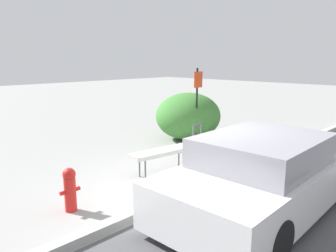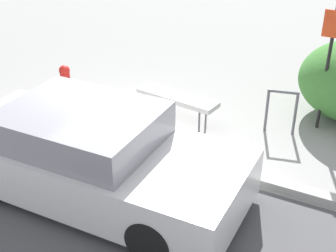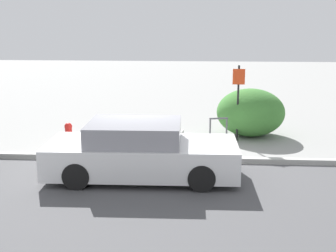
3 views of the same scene
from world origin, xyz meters
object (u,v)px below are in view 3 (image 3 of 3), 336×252
Objects in this scene: bench at (155,132)px; bike_rack at (218,128)px; sign_post at (238,96)px; parked_car_near at (141,152)px; fire_hydrant at (69,135)px.

bike_rack is (1.83, 0.50, 0.01)m from bench.
bike_rack is at bearing -139.56° from sign_post.
bench is at bearing 86.99° from parked_car_near.
bike_rack is at bearing 9.68° from fire_hydrant.
fire_hydrant is (-4.85, -1.22, -0.98)m from sign_post.
bike_rack is 1.08× the size of fire_hydrant.
bike_rack is at bearing 56.71° from parked_car_near.
fire_hydrant is at bearing -170.32° from bike_rack.
bench is 0.37× the size of parked_car_near.
bike_rack is 4.33m from fire_hydrant.
fire_hydrant is 3.32m from parked_car_near.
bike_rack reaches higher than bench.
bike_rack is 0.19× the size of parked_car_near.
bike_rack is 3.59m from parked_car_near.
bike_rack is 1.17m from sign_post.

